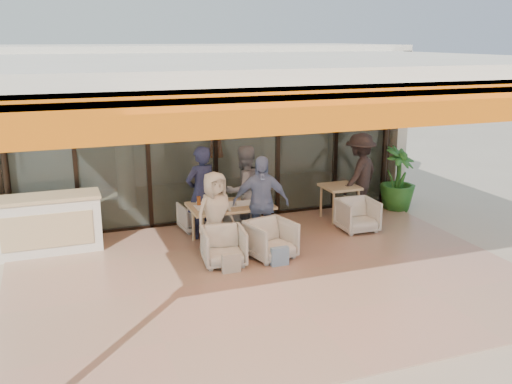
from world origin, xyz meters
TOP-DOWN VIEW (x-y plane):
  - ground at (0.00, 0.00)m, footprint 70.00×70.00m
  - terrace_floor at (0.00, 0.00)m, footprint 8.00×6.00m
  - terrace_structure at (0.00, -0.26)m, footprint 8.00×6.00m
  - glass_storefront at (0.00, 3.00)m, footprint 8.08×0.10m
  - interior_block at (0.01, 5.31)m, footprint 9.05×3.62m
  - host_counter at (-3.28, 2.30)m, footprint 1.85×0.65m
  - dining_table at (-0.13, 1.65)m, footprint 1.50×0.90m
  - chair_far_left at (-0.54, 2.60)m, footprint 0.65×0.62m
  - chair_far_right at (0.30, 2.60)m, footprint 0.91×0.88m
  - chair_near_left at (-0.54, 0.70)m, footprint 0.75×0.71m
  - chair_near_right at (0.30, 0.70)m, footprint 0.86×0.83m
  - diner_navy at (-0.54, 2.10)m, footprint 0.75×0.61m
  - diner_grey at (0.30, 2.10)m, footprint 0.99×0.86m
  - diner_cream at (-0.54, 1.20)m, footprint 0.82×0.64m
  - diner_periwinkle at (0.30, 1.20)m, footprint 1.07×0.65m
  - tote_bag_cream at (-0.54, 0.30)m, footprint 0.30×0.10m
  - tote_bag_blue at (0.30, 0.30)m, footprint 0.30×0.10m
  - side_table at (2.41, 2.19)m, footprint 0.70×0.70m
  - side_chair at (2.41, 1.44)m, footprint 0.70×0.66m
  - standing_woman at (2.96, 2.36)m, footprint 1.32×1.18m
  - potted_palm at (3.97, 2.43)m, footprint 1.06×1.06m

SIDE VIEW (x-z plane):
  - ground at x=0.00m, z-range 0.00..0.00m
  - terrace_floor at x=0.00m, z-range 0.00..0.01m
  - tote_bag_cream at x=-0.54m, z-range 0.00..0.34m
  - tote_bag_blue at x=0.30m, z-range 0.00..0.34m
  - chair_far_left at x=-0.54m, z-range 0.00..0.61m
  - chair_near_left at x=-0.54m, z-range 0.00..0.70m
  - side_chair at x=2.41m, z-range 0.00..0.71m
  - chair_far_right at x=0.30m, z-range 0.00..0.73m
  - chair_near_right at x=0.30m, z-range 0.00..0.74m
  - host_counter at x=-3.28m, z-range 0.01..1.05m
  - side_table at x=2.41m, z-range 0.27..1.01m
  - dining_table at x=-0.13m, z-range 0.22..1.15m
  - potted_palm at x=3.97m, z-range 0.00..1.39m
  - diner_cream at x=-0.54m, z-range 0.00..1.49m
  - diner_periwinkle at x=0.30m, z-range 0.00..1.70m
  - diner_grey at x=0.30m, z-range 0.00..1.72m
  - diner_navy at x=-0.54m, z-range 0.00..1.77m
  - standing_woman at x=2.96m, z-range 0.00..1.77m
  - glass_storefront at x=0.00m, z-range 0.00..3.20m
  - interior_block at x=0.01m, z-range 0.47..3.99m
  - terrace_structure at x=0.00m, z-range 1.55..4.95m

